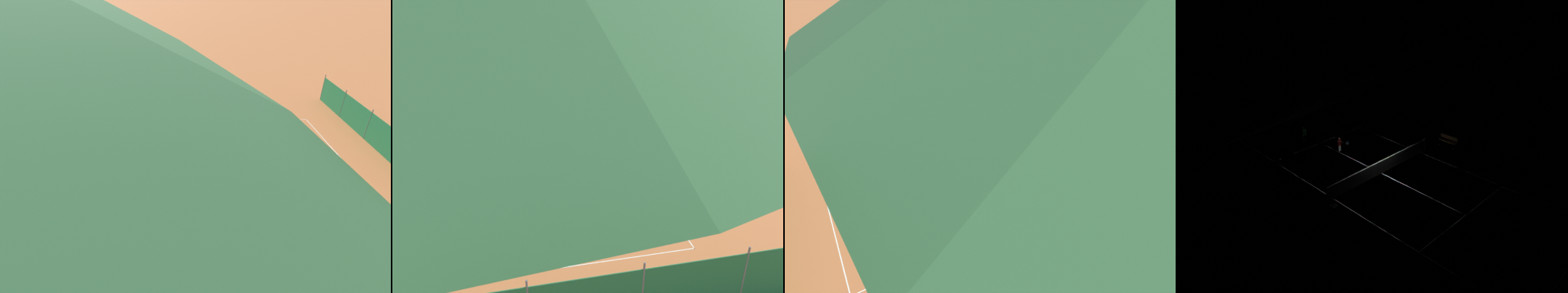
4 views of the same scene
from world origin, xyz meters
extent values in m
plane|color=#BC6638|center=(0.00, 0.00, 0.00)|extent=(600.00, 600.00, 0.00)
cube|color=white|center=(0.00, 11.90, 0.00)|extent=(8.25, 0.05, 0.01)
cube|color=white|center=(0.00, -11.90, 0.00)|extent=(8.25, 0.05, 0.01)
cube|color=white|center=(-4.10, 0.00, 0.00)|extent=(0.05, 23.85, 0.01)
cube|color=white|center=(4.10, 0.00, 0.00)|extent=(0.05, 23.85, 0.01)
cube|color=white|center=(0.00, 6.40, 0.00)|extent=(8.20, 0.05, 0.01)
cube|color=white|center=(0.00, -6.40, 0.00)|extent=(8.20, 0.05, 0.01)
cube|color=white|center=(0.00, 0.00, 0.00)|extent=(0.05, 12.80, 0.01)
cylinder|color=#2D2D2D|center=(-4.55, 0.00, 0.53)|extent=(0.08, 0.08, 1.06)
cylinder|color=#2D2D2D|center=(4.55, 0.00, 0.53)|extent=(0.08, 0.08, 1.06)
cube|color=black|center=(0.00, 0.00, 0.46)|extent=(9.10, 0.02, 0.91)
cube|color=white|center=(0.00, 0.00, 0.93)|extent=(9.10, 0.04, 0.06)
cube|color=#1E6038|center=(0.00, 15.50, 1.30)|extent=(17.20, 0.04, 2.60)
cylinder|color=#59595E|center=(-8.60, 15.50, 1.45)|extent=(0.08, 0.08, 2.90)
cylinder|color=#59595E|center=(-4.30, 15.50, 1.45)|extent=(0.08, 0.08, 2.90)
cylinder|color=#59595E|center=(0.00, 15.50, 1.45)|extent=(0.08, 0.08, 2.90)
cylinder|color=#59595E|center=(4.30, 15.50, 1.45)|extent=(0.08, 0.08, 2.90)
cylinder|color=#59595E|center=(8.60, 15.50, 1.45)|extent=(0.08, 0.08, 2.90)
cylinder|color=#59595E|center=(0.00, -15.50, 1.45)|extent=(0.08, 0.08, 2.90)
cylinder|color=#59595E|center=(4.30, -15.50, 1.45)|extent=(0.08, 0.08, 2.90)
cylinder|color=black|center=(0.65, -7.45, 0.29)|extent=(0.10, 0.10, 0.57)
cylinder|color=black|center=(0.83, -7.47, 0.29)|extent=(0.10, 0.10, 0.57)
cube|color=#239E5B|center=(0.74, -7.46, 0.80)|extent=(0.29, 0.18, 0.44)
sphere|color=tan|center=(0.74, -7.46, 1.14)|extent=(0.18, 0.18, 0.18)
cylinder|color=tan|center=(0.57, -7.44, 0.80)|extent=(0.06, 0.06, 0.44)
cylinder|color=tan|center=(0.94, -7.25, 0.97)|extent=(0.10, 0.45, 0.06)
cylinder|color=black|center=(0.96, -6.93, 0.97)|extent=(0.04, 0.21, 0.03)
torus|color=#1E4CB2|center=(0.98, -6.69, 0.97)|extent=(0.05, 0.28, 0.28)
cylinder|color=silver|center=(0.98, -6.69, 0.97)|extent=(0.02, 0.25, 0.25)
cylinder|color=white|center=(-0.22, -4.37, 0.26)|extent=(0.09, 0.09, 0.52)
cylinder|color=white|center=(-0.07, -4.30, 0.26)|extent=(0.09, 0.09, 0.52)
cube|color=red|center=(-0.14, -4.33, 0.72)|extent=(0.28, 0.22, 0.40)
sphere|color=beige|center=(-0.14, -4.33, 1.02)|extent=(0.16, 0.16, 0.16)
cylinder|color=beige|center=(-0.29, -4.39, 0.72)|extent=(0.06, 0.06, 0.40)
cylinder|color=beige|center=(-0.07, -4.09, 0.88)|extent=(0.20, 0.39, 0.06)
cylinder|color=black|center=(-0.17, -3.82, 0.88)|extent=(0.09, 0.18, 0.03)
torus|color=#1E4CB2|center=(-0.26, -3.60, 0.88)|extent=(0.12, 0.27, 0.28)
cylinder|color=silver|center=(-0.26, -3.60, 0.88)|extent=(0.09, 0.23, 0.25)
sphere|color=#CCE033|center=(0.30, 5.78, 0.03)|extent=(0.07, 0.07, 0.07)
sphere|color=#CCE033|center=(-3.74, -7.99, 0.03)|extent=(0.07, 0.07, 0.07)
sphere|color=#CCE033|center=(-2.77, -8.10, 0.03)|extent=(0.07, 0.07, 0.07)
cylinder|color=#B7B7BC|center=(5.13, 1.34, 0.28)|extent=(0.02, 0.02, 0.55)
cylinder|color=#B7B7BC|center=(5.47, 1.34, 0.28)|extent=(0.02, 0.02, 0.55)
cylinder|color=#B7B7BC|center=(5.13, 1.68, 0.28)|extent=(0.02, 0.02, 0.55)
cylinder|color=#B7B7BC|center=(5.47, 1.68, 0.28)|extent=(0.02, 0.02, 0.55)
cube|color=#B7B7BC|center=(5.30, 1.51, 0.56)|extent=(0.34, 0.34, 0.02)
cube|color=#B7B7BC|center=(5.30, 1.34, 0.72)|extent=(0.34, 0.02, 0.34)
cube|color=#B7B7BC|center=(5.30, 1.68, 0.72)|extent=(0.34, 0.02, 0.34)
cube|color=#B7B7BC|center=(5.13, 1.51, 0.72)|extent=(0.02, 0.34, 0.34)
cube|color=#B7B7BC|center=(5.47, 1.51, 0.72)|extent=(0.02, 0.34, 0.34)
sphere|color=#CCE033|center=(5.28, 1.50, 0.60)|extent=(0.07, 0.07, 0.07)
sphere|color=#CCE033|center=(5.32, 1.41, 0.60)|extent=(0.07, 0.07, 0.07)
sphere|color=#CCE033|center=(5.34, 1.51, 0.60)|extent=(0.07, 0.07, 0.07)
sphere|color=#CCE033|center=(5.29, 1.38, 0.60)|extent=(0.07, 0.07, 0.07)
sphere|color=#CCE033|center=(5.28, 1.50, 0.60)|extent=(0.07, 0.07, 0.07)
sphere|color=#CCE033|center=(5.32, 1.63, 0.60)|extent=(0.07, 0.07, 0.07)
sphere|color=#CCE033|center=(5.17, 1.42, 0.66)|extent=(0.07, 0.07, 0.07)
sphere|color=#CCE033|center=(5.41, 1.63, 0.66)|extent=(0.07, 0.07, 0.07)
sphere|color=#CCE033|center=(5.36, 1.57, 0.66)|extent=(0.07, 0.07, 0.07)
sphere|color=#CCE033|center=(5.40, 1.57, 0.66)|extent=(0.07, 0.07, 0.07)
sphere|color=#CCE033|center=(5.17, 1.60, 0.66)|extent=(0.07, 0.07, 0.07)
sphere|color=#CCE033|center=(5.22, 1.65, 0.66)|extent=(0.07, 0.07, 0.07)
sphere|color=#CCE033|center=(5.33, 1.62, 0.71)|extent=(0.07, 0.07, 0.07)
cube|color=olive|center=(-6.30, 0.77, 0.44)|extent=(0.36, 1.50, 0.05)
cube|color=olive|center=(-6.46, 0.77, 0.70)|extent=(0.04, 1.50, 0.28)
cube|color=#333338|center=(-6.30, 1.37, 0.22)|extent=(0.32, 0.06, 0.44)
cube|color=#333338|center=(-6.30, 0.17, 0.22)|extent=(0.32, 0.06, 0.44)
cube|color=tan|center=(5.21, 41.59, 4.00)|extent=(12.00, 9.00, 8.00)
camera|label=1|loc=(-21.62, 2.27, 14.35)|focal=28.00mm
camera|label=2|loc=(-4.31, -25.80, 12.49)|focal=35.00mm
camera|label=3|loc=(13.85, -11.21, 12.36)|focal=28.00mm
camera|label=4|loc=(15.64, 14.73, 12.76)|focal=35.00mm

